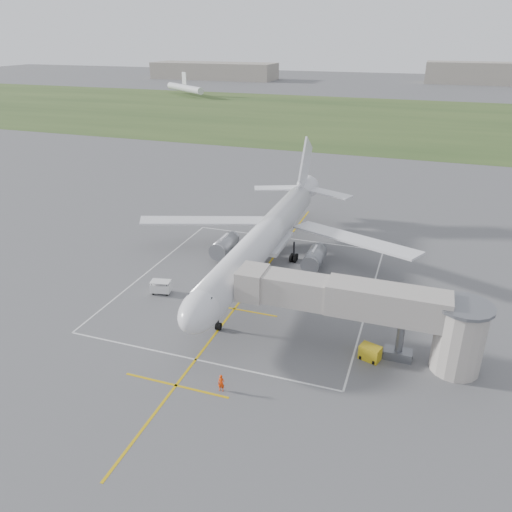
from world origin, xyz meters
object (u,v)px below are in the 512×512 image
(baggage_cart, at_px, (161,287))
(ramp_worker_nose, at_px, (221,383))
(airliner, at_px, (265,238))
(gpu_unit, at_px, (370,353))
(ramp_worker_wing, at_px, (215,249))
(jet_bridge, at_px, (378,311))

(baggage_cart, bearing_deg, ramp_worker_nose, -57.44)
(airliner, xyz_separation_m, gpu_unit, (15.51, -15.27, -3.69))
(ramp_worker_nose, bearing_deg, ramp_worker_wing, 107.09)
(gpu_unit, bearing_deg, baggage_cart, -173.91)
(airliner, height_order, ramp_worker_wing, airliner)
(airliner, relative_size, gpu_unit, 21.35)
(baggage_cart, height_order, ramp_worker_nose, baggage_cart)
(airliner, bearing_deg, ramp_worker_nose, -80.48)
(jet_bridge, bearing_deg, ramp_worker_wing, 145.03)
(jet_bridge, height_order, ramp_worker_nose, jet_bridge)
(jet_bridge, height_order, gpu_unit, jet_bridge)
(baggage_cart, bearing_deg, jet_bridge, -20.90)
(airliner, distance_m, ramp_worker_nose, 24.66)
(gpu_unit, relative_size, ramp_worker_nose, 1.39)
(gpu_unit, height_order, ramp_worker_wing, ramp_worker_wing)
(jet_bridge, distance_m, gpu_unit, 4.17)
(airliner, xyz_separation_m, ramp_worker_wing, (-7.93, 2.29, -3.58))
(airliner, height_order, baggage_cart, airliner)
(airliner, xyz_separation_m, baggage_cart, (-9.51, -10.18, -3.58))
(baggage_cart, relative_size, ramp_worker_nose, 1.60)
(gpu_unit, bearing_deg, ramp_worker_wing, 160.75)
(gpu_unit, bearing_deg, jet_bridge, 95.66)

